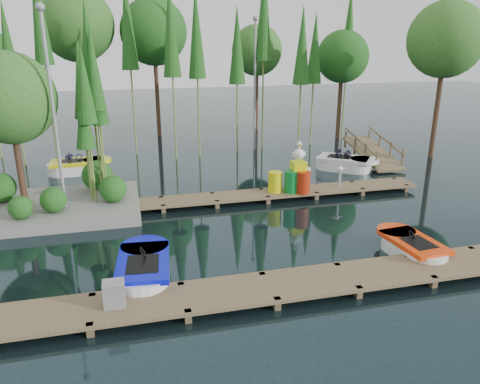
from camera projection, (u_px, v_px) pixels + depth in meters
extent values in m
plane|color=#1A2B30|center=(229.00, 228.00, 15.97)|extent=(90.00, 90.00, 0.00)
cube|color=brown|center=(269.00, 287.00, 11.75)|extent=(18.00, 1.50, 0.10)
cube|color=brown|center=(91.00, 334.00, 10.24)|extent=(0.16, 0.16, 0.50)
cube|color=brown|center=(93.00, 303.00, 11.40)|extent=(0.16, 0.16, 0.50)
cube|color=brown|center=(188.00, 320.00, 10.74)|extent=(0.16, 0.16, 0.50)
cube|color=brown|center=(181.00, 292.00, 11.89)|extent=(0.16, 0.16, 0.50)
cube|color=brown|center=(277.00, 307.00, 11.23)|extent=(0.16, 0.16, 0.50)
cube|color=brown|center=(262.00, 282.00, 12.39)|extent=(0.16, 0.16, 0.50)
cube|color=brown|center=(358.00, 296.00, 11.73)|extent=(0.16, 0.16, 0.50)
cube|color=brown|center=(337.00, 272.00, 12.89)|extent=(0.16, 0.16, 0.50)
cube|color=brown|center=(433.00, 285.00, 12.23)|extent=(0.16, 0.16, 0.50)
cube|color=brown|center=(406.00, 263.00, 13.39)|extent=(0.16, 0.16, 0.50)
cube|color=brown|center=(470.00, 255.00, 13.89)|extent=(0.16, 0.16, 0.50)
cube|color=brown|center=(240.00, 196.00, 18.42)|extent=(15.00, 1.20, 0.10)
cube|color=brown|center=(47.00, 222.00, 16.39)|extent=(0.16, 0.16, 0.50)
cube|color=brown|center=(51.00, 212.00, 17.27)|extent=(0.16, 0.16, 0.50)
cube|color=brown|center=(107.00, 216.00, 16.86)|extent=(0.16, 0.16, 0.50)
cube|color=brown|center=(107.00, 207.00, 17.74)|extent=(0.16, 0.16, 0.50)
cube|color=brown|center=(164.00, 211.00, 17.33)|extent=(0.16, 0.16, 0.50)
cube|color=brown|center=(161.00, 203.00, 18.21)|extent=(0.16, 0.16, 0.50)
cube|color=brown|center=(217.00, 207.00, 17.80)|extent=(0.16, 0.16, 0.50)
cube|color=brown|center=(212.00, 199.00, 18.68)|extent=(0.16, 0.16, 0.50)
cube|color=brown|center=(268.00, 202.00, 18.27)|extent=(0.16, 0.16, 0.50)
cube|color=brown|center=(261.00, 195.00, 19.16)|extent=(0.16, 0.16, 0.50)
cube|color=brown|center=(316.00, 198.00, 18.74)|extent=(0.16, 0.16, 0.50)
cube|color=brown|center=(307.00, 191.00, 19.63)|extent=(0.16, 0.16, 0.50)
cube|color=brown|center=(362.00, 194.00, 19.21)|extent=(0.16, 0.16, 0.50)
cube|color=brown|center=(351.00, 187.00, 20.10)|extent=(0.16, 0.16, 0.50)
cube|color=brown|center=(406.00, 190.00, 19.68)|extent=(0.16, 0.16, 0.50)
cube|color=brown|center=(393.00, 184.00, 20.57)|extent=(0.16, 0.16, 0.50)
cube|color=gray|center=(53.00, 208.00, 17.27)|extent=(6.20, 4.20, 0.42)
sphere|color=#225A1C|center=(1.00, 188.00, 17.17)|extent=(1.10, 1.10, 1.10)
sphere|color=#225A1C|center=(53.00, 200.00, 16.19)|extent=(0.90, 0.90, 0.90)
sphere|color=#225A1C|center=(97.00, 175.00, 18.49)|extent=(1.20, 1.20, 1.20)
sphere|color=#225A1C|center=(20.00, 208.00, 15.61)|extent=(0.80, 0.80, 0.80)
sphere|color=#225A1C|center=(113.00, 189.00, 17.19)|extent=(1.00, 1.00, 1.00)
cylinder|color=#422A1C|center=(19.00, 160.00, 16.83)|extent=(0.24, 0.24, 3.60)
sphere|color=#366D26|center=(9.00, 98.00, 16.13)|extent=(3.20, 3.20, 3.20)
cylinder|color=olive|center=(96.00, 129.00, 17.31)|extent=(0.07, 0.07, 5.93)
cone|color=#225A1C|center=(90.00, 71.00, 16.65)|extent=(0.70, 0.70, 2.97)
cylinder|color=olive|center=(87.00, 134.00, 17.13)|extent=(0.07, 0.07, 5.66)
cone|color=#225A1C|center=(81.00, 78.00, 16.49)|extent=(0.70, 0.70, 2.83)
cylinder|color=olive|center=(102.00, 138.00, 17.49)|extent=(0.07, 0.07, 5.22)
cone|color=#225A1C|center=(97.00, 88.00, 16.90)|extent=(0.70, 0.70, 2.61)
cylinder|color=olive|center=(90.00, 139.00, 16.61)|extent=(0.07, 0.07, 5.53)
cone|color=#225A1C|center=(84.00, 83.00, 15.99)|extent=(0.70, 0.70, 2.76)
cylinder|color=olive|center=(88.00, 159.00, 16.93)|extent=(0.07, 0.07, 4.01)
cone|color=#225A1C|center=(84.00, 120.00, 16.48)|extent=(0.70, 0.70, 2.01)
cylinder|color=olive|center=(99.00, 127.00, 17.20)|extent=(0.07, 0.07, 6.11)
cone|color=#225A1C|center=(93.00, 67.00, 16.52)|extent=(0.70, 0.70, 3.05)
cylinder|color=#422A1C|center=(438.00, 101.00, 24.30)|extent=(0.26, 0.26, 6.06)
sphere|color=#366D26|center=(446.00, 39.00, 23.33)|extent=(3.81, 3.81, 3.81)
cylinder|color=#422A1C|center=(340.00, 99.00, 29.10)|extent=(0.26, 0.26, 5.02)
sphere|color=#225A1C|center=(343.00, 57.00, 28.30)|extent=(3.16, 3.16, 3.16)
cylinder|color=#422A1C|center=(256.00, 91.00, 31.80)|extent=(0.26, 0.26, 5.31)
sphere|color=#366D26|center=(257.00, 50.00, 30.95)|extent=(3.34, 3.34, 3.34)
cylinder|color=#422A1C|center=(157.00, 86.00, 29.44)|extent=(0.26, 0.26, 6.46)
sphere|color=#225A1C|center=(154.00, 32.00, 28.41)|extent=(4.06, 4.06, 4.06)
cylinder|color=#422A1C|center=(83.00, 84.00, 28.32)|extent=(0.26, 0.26, 6.85)
sphere|color=#366D26|center=(77.00, 24.00, 27.23)|extent=(4.31, 4.31, 4.31)
cylinder|color=olive|center=(14.00, 91.00, 22.29)|extent=(0.09, 0.09, 7.48)
cone|color=#225A1C|center=(7.00, 45.00, 21.62)|extent=(0.90, 0.90, 4.11)
cylinder|color=olive|center=(45.00, 66.00, 22.81)|extent=(0.09, 0.09, 9.66)
cone|color=#225A1C|center=(38.00, 6.00, 21.95)|extent=(0.90, 0.90, 5.31)
cylinder|color=olive|center=(92.00, 84.00, 24.53)|extent=(0.09, 0.09, 7.69)
cone|color=#225A1C|center=(88.00, 40.00, 23.84)|extent=(0.90, 0.90, 4.23)
cylinder|color=olive|center=(131.00, 71.00, 24.47)|extent=(0.09, 0.09, 8.99)
cone|color=#225A1C|center=(127.00, 19.00, 23.67)|extent=(0.90, 0.90, 4.94)
cylinder|color=olive|center=(173.00, 78.00, 23.54)|extent=(0.09, 0.09, 8.44)
cone|color=#225A1C|center=(171.00, 28.00, 22.79)|extent=(0.90, 0.90, 4.64)
cylinder|color=olive|center=(198.00, 79.00, 24.00)|extent=(0.09, 0.09, 8.22)
cone|color=#225A1C|center=(196.00, 32.00, 23.26)|extent=(0.90, 0.90, 4.52)
cylinder|color=olive|center=(237.00, 85.00, 25.46)|extent=(0.09, 0.09, 7.41)
cone|color=#225A1C|center=(237.00, 45.00, 24.80)|extent=(0.90, 0.90, 4.07)
cylinder|color=olive|center=(263.00, 61.00, 25.65)|extent=(0.09, 0.09, 9.77)
cone|color=#225A1C|center=(264.00, 8.00, 24.77)|extent=(0.90, 0.90, 5.38)
cylinder|color=olive|center=(301.00, 85.00, 25.27)|extent=(0.09, 0.09, 7.40)
cone|color=#225A1C|center=(302.00, 45.00, 24.61)|extent=(0.90, 0.90, 4.07)
cylinder|color=olive|center=(313.00, 84.00, 27.09)|extent=(0.09, 0.09, 7.14)
cone|color=#225A1C|center=(315.00, 48.00, 26.46)|extent=(0.90, 0.90, 3.93)
cylinder|color=olive|center=(346.00, 69.00, 28.37)|extent=(0.09, 0.09, 8.61)
cone|color=#225A1C|center=(349.00, 27.00, 27.60)|extent=(0.90, 0.90, 4.74)
cylinder|color=gray|center=(55.00, 121.00, 15.87)|extent=(0.12, 0.12, 7.00)
sphere|color=gray|center=(40.00, 7.00, 14.72)|extent=(0.30, 0.30, 0.30)
cylinder|color=gray|center=(255.00, 88.00, 25.89)|extent=(0.12, 0.12, 7.00)
sphere|color=gray|center=(256.00, 18.00, 24.74)|extent=(0.30, 0.30, 0.30)
cube|color=brown|center=(373.00, 153.00, 23.85)|extent=(1.50, 3.94, 0.95)
cube|color=brown|center=(376.00, 161.00, 22.20)|extent=(0.08, 0.08, 0.90)
cube|color=brown|center=(365.00, 153.00, 23.18)|extent=(0.08, 0.08, 0.90)
cube|color=brown|center=(355.00, 146.00, 24.16)|extent=(0.08, 0.08, 0.90)
cube|color=brown|center=(345.00, 140.00, 25.13)|extent=(0.08, 0.08, 0.90)
cube|color=brown|center=(361.00, 142.00, 23.50)|extent=(0.06, 3.54, 0.83)
cube|color=brown|center=(402.00, 159.00, 22.53)|extent=(0.08, 0.08, 0.90)
cube|color=brown|center=(390.00, 152.00, 23.51)|extent=(0.08, 0.08, 0.90)
cube|color=brown|center=(379.00, 145.00, 24.48)|extent=(0.08, 0.08, 0.90)
cube|color=brown|center=(369.00, 138.00, 25.46)|extent=(0.08, 0.08, 0.90)
cube|color=brown|center=(386.00, 141.00, 23.82)|extent=(0.06, 3.54, 0.83)
cube|color=white|center=(144.00, 274.00, 12.45)|extent=(1.46, 1.47, 0.61)
cylinder|color=white|center=(145.00, 262.00, 13.08)|extent=(1.46, 1.46, 0.61)
cylinder|color=white|center=(143.00, 287.00, 11.82)|extent=(1.46, 1.46, 0.61)
cube|color=#080ECA|center=(143.00, 263.00, 12.34)|extent=(1.58, 2.44, 0.16)
cylinder|color=#080ECA|center=(145.00, 247.00, 13.26)|extent=(1.48, 1.48, 0.16)
cube|color=black|center=(143.00, 265.00, 12.12)|extent=(0.93, 1.17, 0.07)
torus|color=black|center=(143.00, 252.00, 12.43)|extent=(0.19, 0.32, 0.29)
cube|color=white|center=(413.00, 251.00, 13.84)|extent=(1.25, 1.26, 0.53)
cylinder|color=white|center=(400.00, 243.00, 14.36)|extent=(1.25, 1.25, 0.53)
cylinder|color=white|center=(426.00, 259.00, 13.32)|extent=(1.25, 1.25, 0.53)
cube|color=red|center=(414.00, 242.00, 13.75)|extent=(1.35, 2.09, 0.13)
cylinder|color=red|center=(396.00, 231.00, 14.50)|extent=(1.27, 1.27, 0.13)
cube|color=black|center=(419.00, 243.00, 13.57)|extent=(0.79, 1.01, 0.06)
torus|color=black|center=(412.00, 234.00, 13.82)|extent=(0.17, 0.28, 0.25)
cube|color=white|center=(77.00, 169.00, 22.26)|extent=(1.39, 1.38, 0.60)
cylinder|color=white|center=(91.00, 168.00, 22.45)|extent=(1.38, 1.38, 0.60)
cylinder|color=white|center=(62.00, 170.00, 22.08)|extent=(1.38, 1.38, 0.60)
cube|color=#D1D40B|center=(76.00, 162.00, 22.16)|extent=(2.35, 1.45, 0.15)
cylinder|color=#D1D40B|center=(97.00, 161.00, 22.43)|extent=(1.40, 1.40, 0.15)
cube|color=black|center=(71.00, 161.00, 22.08)|extent=(1.12, 0.87, 0.07)
torus|color=black|center=(79.00, 157.00, 22.13)|extent=(0.31, 0.18, 0.29)
imported|color=#1E1E2D|center=(69.00, 156.00, 21.98)|extent=(0.49, 0.38, 1.07)
cube|color=white|center=(343.00, 165.00, 22.85)|extent=(1.89, 1.88, 0.62)
cylinder|color=white|center=(357.00, 167.00, 22.60)|extent=(1.88, 1.88, 0.62)
cylinder|color=white|center=(330.00, 164.00, 23.09)|extent=(1.88, 1.88, 0.62)
cube|color=white|center=(344.00, 159.00, 22.74)|extent=(2.69, 2.49, 0.16)
cylinder|color=white|center=(364.00, 160.00, 22.39)|extent=(1.91, 1.91, 0.16)
cube|color=black|center=(339.00, 157.00, 22.80)|extent=(1.38, 1.33, 0.07)
torus|color=black|center=(348.00, 154.00, 22.61)|extent=(0.35, 0.32, 0.30)
imported|color=#1E1E2D|center=(338.00, 152.00, 22.75)|extent=(0.56, 0.54, 1.01)
imported|color=#1E1E2D|center=(348.00, 153.00, 22.97)|extent=(0.43, 0.41, 0.76)
cube|color=gray|center=(114.00, 294.00, 10.77)|extent=(0.50, 0.42, 0.61)
cylinder|color=#D1D40B|center=(275.00, 182.00, 18.60)|extent=(0.55, 0.55, 0.83)
cylinder|color=#0D762A|center=(292.00, 182.00, 18.56)|extent=(0.59, 0.59, 0.88)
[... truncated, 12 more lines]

